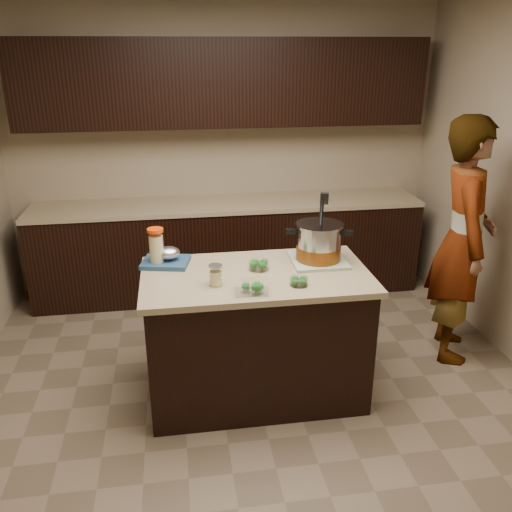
{
  "coord_description": "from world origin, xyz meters",
  "views": [
    {
      "loc": [
        -0.49,
        -3.14,
        2.27
      ],
      "look_at": [
        0.0,
        0.0,
        1.02
      ],
      "focal_mm": 38.0,
      "sensor_mm": 36.0,
      "label": 1
    }
  ],
  "objects_px": {
    "island": "(256,335)",
    "lemonade_pitcher": "(156,249)",
    "stock_pot": "(319,244)",
    "person": "(463,241)"
  },
  "relations": [
    {
      "from": "stock_pot",
      "to": "lemonade_pitcher",
      "type": "bearing_deg",
      "value": -171.35
    },
    {
      "from": "stock_pot",
      "to": "person",
      "type": "height_order",
      "value": "person"
    },
    {
      "from": "stock_pot",
      "to": "person",
      "type": "xyz_separation_m",
      "value": [
        1.15,
        0.18,
        -0.11
      ]
    },
    {
      "from": "stock_pot",
      "to": "lemonade_pitcher",
      "type": "distance_m",
      "value": 1.07
    },
    {
      "from": "person",
      "to": "lemonade_pitcher",
      "type": "bearing_deg",
      "value": 111.19
    },
    {
      "from": "island",
      "to": "lemonade_pitcher",
      "type": "distance_m",
      "value": 0.87
    },
    {
      "from": "island",
      "to": "lemonade_pitcher",
      "type": "relative_size",
      "value": 5.74
    },
    {
      "from": "island",
      "to": "lemonade_pitcher",
      "type": "height_order",
      "value": "lemonade_pitcher"
    },
    {
      "from": "lemonade_pitcher",
      "to": "stock_pot",
      "type": "bearing_deg",
      "value": -5.02
    },
    {
      "from": "lemonade_pitcher",
      "to": "person",
      "type": "xyz_separation_m",
      "value": [
        2.21,
        0.09,
        -0.1
      ]
    }
  ]
}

